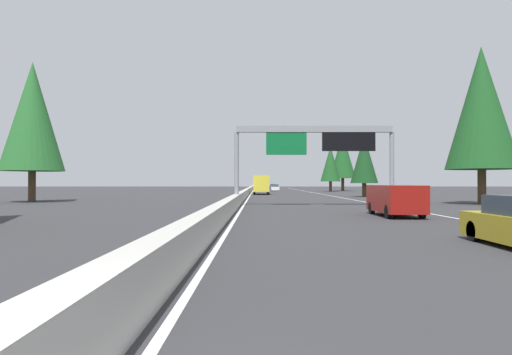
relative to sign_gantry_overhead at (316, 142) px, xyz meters
The scene contains 14 objects.
ground_plane 27.51m from the sign_gantry_overhead, 12.90° to the left, with size 320.00×320.00×0.00m, color #2D2D30.
median_barrier 47.01m from the sign_gantry_overhead, ahead, with size 180.00×0.56×0.90m, color #ADAAA3.
shoulder_stripe_right 37.11m from the sign_gantry_overhead, ahead, with size 160.00×0.16×0.01m, color silver.
shoulder_stripe_median 37.16m from the sign_gantry_overhead, ahead, with size 160.00×0.16×0.01m, color silver.
sign_gantry_overhead is the anchor object (origin of this frame).
minivan_mid_right 12.34m from the sign_gantry_overhead, 165.83° to the right, with size 5.00×1.95×1.69m.
box_truck_distant_b 36.20m from the sign_gantry_overhead, ahead, with size 8.50×2.40×2.95m.
sedan_far_center 66.80m from the sign_gantry_overhead, ahead, with size 4.40×1.80×1.47m.
sedan_near_right 92.70m from the sign_gantry_overhead, ahead, with size 4.40×1.80×1.47m.
conifer_right_near 15.18m from the sign_gantry_overhead, 78.42° to the right, with size 5.97×5.97×13.56m.
conifer_right_mid 24.84m from the sign_gantry_overhead, 21.57° to the right, with size 3.54×3.54×8.05m.
conifer_right_far 60.46m from the sign_gantry_overhead, 10.03° to the right, with size 4.20×4.20×9.56m.
conifer_right_distant 68.26m from the sign_gantry_overhead, 12.19° to the right, with size 5.75×5.75×13.07m.
conifer_left_near 27.42m from the sign_gantry_overhead, 74.40° to the left, with size 5.90×5.90×13.42m.
Camera 1 is at (-2.67, -1.40, 1.83)m, focal length 32.18 mm.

